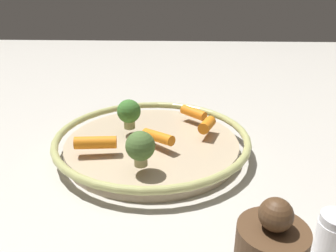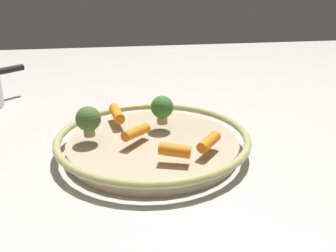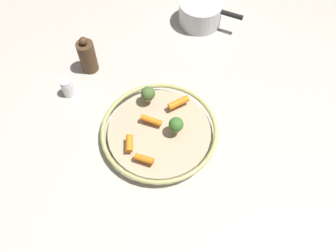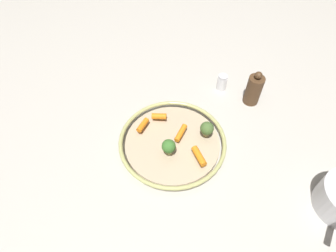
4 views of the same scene
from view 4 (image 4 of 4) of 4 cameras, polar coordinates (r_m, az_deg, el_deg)
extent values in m
plane|color=#B7B2A8|center=(0.86, 0.89, -4.10)|extent=(2.18, 2.18, 0.00)
cylinder|color=tan|center=(0.85, 0.90, -3.68)|extent=(0.28, 0.28, 0.02)
torus|color=tan|center=(0.83, 0.91, -3.03)|extent=(0.32, 0.32, 0.01)
cylinder|color=orange|center=(0.83, 2.61, -1.40)|extent=(0.06, 0.05, 0.02)
cylinder|color=orange|center=(0.87, -1.82, 1.99)|extent=(0.03, 0.05, 0.02)
cylinder|color=orange|center=(0.79, 6.31, -6.07)|extent=(0.06, 0.03, 0.02)
cylinder|color=orange|center=(0.86, -5.16, 0.20)|extent=(0.05, 0.05, 0.02)
cylinder|color=tan|center=(0.84, 7.75, -1.43)|extent=(0.02, 0.02, 0.01)
sphere|color=#476430|center=(0.83, 7.92, -0.47)|extent=(0.04, 0.04, 0.04)
cylinder|color=#9DA466|center=(0.80, 0.14, -5.07)|extent=(0.02, 0.02, 0.01)
sphere|color=#3A6F2C|center=(0.78, 0.14, -4.12)|extent=(0.04, 0.04, 0.04)
cylinder|color=white|center=(1.02, 10.88, 8.56)|extent=(0.03, 0.03, 0.05)
cylinder|color=silver|center=(1.00, 11.13, 9.80)|extent=(0.03, 0.03, 0.01)
cylinder|color=#4C331E|center=(0.98, 16.98, 6.97)|extent=(0.05, 0.05, 0.10)
sphere|color=#4C331E|center=(0.94, 17.90, 9.76)|extent=(0.02, 0.02, 0.02)
camera|label=1|loc=(0.93, 33.13, 15.01)|focal=36.63mm
camera|label=2|loc=(1.11, -3.11, 27.96)|focal=38.14mm
camera|label=3|loc=(0.72, -65.17, 42.47)|focal=37.32mm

